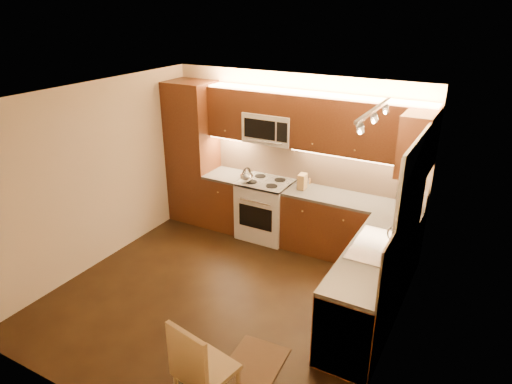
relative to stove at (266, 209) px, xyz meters
The scene contains 37 objects.
floor 1.76m from the stove, 79.85° to the right, with size 4.00×4.00×0.01m, color black.
ceiling 2.66m from the stove, 79.85° to the right, with size 4.00×4.00×0.01m, color beige.
wall_back 0.91m from the stove, 47.29° to the left, with size 4.00×0.01×2.50m, color beige.
wall_front 3.77m from the stove, 85.33° to the right, with size 4.00×0.01×2.50m, color beige.
wall_left 2.51m from the stove, 135.42° to the right, with size 0.01×4.00×2.50m, color beige.
wall_right 2.95m from the stove, 36.06° to the right, with size 0.01×4.00×2.50m, color beige.
pantry 1.52m from the stove, behind, with size 0.70×0.60×2.30m, color #471D0F.
base_cab_back_left 0.69m from the stove, behind, with size 0.62×0.60×0.86m, color #471D0F.
counter_back_left 0.81m from the stove, behind, with size 0.62×0.60×0.04m, color #34322F.
base_cab_back_right 1.34m from the stove, ahead, with size 1.92×0.60×0.86m, color #471D0F.
counter_back_right 1.40m from the stove, ahead, with size 1.92×0.60×0.04m, color #34322F.
base_cab_right 2.37m from the stove, 32.52° to the right, with size 0.60×2.00×0.86m, color #471D0F.
counter_right 2.41m from the stove, 32.52° to the right, with size 0.60×2.00×0.04m, color #34322F.
dishwasher 2.81m from the stove, 44.64° to the right, with size 0.58×0.60×0.84m, color silver.
backsplash_back 1.03m from the stove, 25.86° to the left, with size 3.30×0.02×0.60m, color tan.
backsplash_right 2.72m from the stove, 29.11° to the right, with size 0.02×2.00×0.60m, color tan.
upper_cab_back_left 1.58m from the stove, 167.74° to the left, with size 0.62×0.35×0.75m, color #471D0F.
upper_cab_back_right 1.95m from the stove, ahead, with size 1.92×0.35×0.75m, color #471D0F.
upper_cab_bridge 1.64m from the stove, 90.00° to the left, with size 0.76×0.35×0.31m, color #471D0F.
upper_cab_right_corner 2.57m from the stove, ahead, with size 0.35×0.50×0.75m, color #471D0F.
stove is the anchor object (origin of this frame).
microwave 1.27m from the stove, 90.00° to the left, with size 0.76×0.38×0.44m, color silver, non-canonical shape.
window_frame 2.79m from the stove, 26.21° to the right, with size 0.03×1.44×1.24m, color silver.
window_blinds 2.77m from the stove, 26.41° to the right, with size 0.02×1.36×1.16m, color silver.
sink 2.35m from the stove, 29.36° to the right, with size 0.52×0.86×0.15m, color silver, non-canonical shape.
faucet 2.52m from the stove, 27.30° to the right, with size 0.20×0.04×0.30m, color silver, non-canonical shape.
track_light_bar 3.01m from the stove, 34.57° to the right, with size 0.04×1.20×0.03m, color silver.
kettle 0.65m from the stove, 144.05° to the right, with size 0.20×0.20×0.23m, color silver, non-canonical shape.
toaster_oven 2.18m from the stove, ahead, with size 0.39×0.29×0.23m, color silver.
knife_block 0.80m from the stove, ahead, with size 0.10×0.17×0.23m, color #A9814C.
spice_jar_a 0.80m from the stove, 23.19° to the left, with size 0.04×0.04×0.10m, color silver.
spice_jar_b 0.81m from the stove, 24.00° to the left, with size 0.05×0.05×0.09m, color #915E2B.
spice_jar_c 0.77m from the stove, 26.75° to the left, with size 0.04×0.04×0.11m, color silver.
spice_jar_d 0.70m from the stove, 21.80° to the left, with size 0.05×0.05×0.09m, color olive.
soap_bottle 2.41m from the stove, 18.33° to the right, with size 0.09×0.09×0.20m, color white.
rug 2.88m from the stove, 64.99° to the right, with size 0.54×0.81×0.01m, color black.
dining_chair 3.40m from the stove, 71.02° to the right, with size 0.45×0.45×1.01m, color #A9814C, non-canonical shape.
Camera 1 is at (2.65, -3.99, 3.44)m, focal length 31.94 mm.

